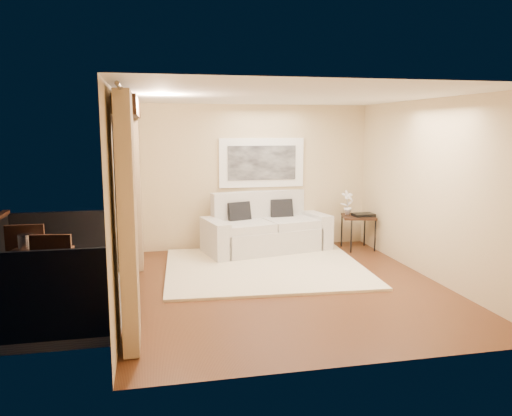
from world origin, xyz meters
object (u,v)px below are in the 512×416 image
object	(u,v)px
orchid	(348,203)
ice_bucket	(26,242)
balcony_chair_far	(29,258)
balcony_chair_near	(50,275)
bistro_table	(37,258)
sofa	(265,231)
side_table	(359,219)

from	to	relation	value
orchid	ice_bucket	world-z (taller)	orchid
balcony_chair_far	balcony_chair_near	distance (m)	0.94
orchid	bistro_table	bearing A→B (deg)	-153.77
ice_bucket	sofa	bearing A→B (deg)	34.41
orchid	balcony_chair_far	size ratio (longest dim) A/B	0.43
balcony_chair_near	ice_bucket	size ratio (longest dim) A/B	5.34
balcony_chair_far	balcony_chair_near	world-z (taller)	balcony_chair_far
balcony_chair_far	sofa	bearing A→B (deg)	-147.82
side_table	balcony_chair_near	xyz separation A→B (m)	(-4.95, -2.79, 0.04)
balcony_chair_far	ice_bucket	distance (m)	0.39
side_table	bistro_table	bearing A→B (deg)	-155.78
orchid	bistro_table	size ratio (longest dim) A/B	0.58
sofa	balcony_chair_near	xyz separation A→B (m)	(-3.19, -2.99, 0.24)
bistro_table	ice_bucket	distance (m)	0.24
sofa	ice_bucket	bearing A→B (deg)	-157.59
orchid	balcony_chair_near	bearing A→B (deg)	-148.50
orchid	sofa	bearing A→B (deg)	177.81
side_table	orchid	size ratio (longest dim) A/B	1.55
side_table	ice_bucket	bearing A→B (deg)	-157.16
side_table	ice_bucket	distance (m)	5.77
orchid	balcony_chair_far	world-z (taller)	orchid
sofa	balcony_chair_near	bearing A→B (deg)	-148.89
orchid	bistro_table	world-z (taller)	orchid
ice_bucket	orchid	bearing A→B (deg)	24.79
balcony_chair_far	ice_bucket	world-z (taller)	balcony_chair_far
balcony_chair_far	ice_bucket	bearing A→B (deg)	100.86
bistro_table	balcony_chair_far	world-z (taller)	balcony_chair_far
side_table	bistro_table	distance (m)	5.68
bistro_table	balcony_chair_near	xyz separation A→B (m)	(0.22, -0.46, -0.09)
bistro_table	balcony_chair_near	distance (m)	0.52
orchid	balcony_chair_far	xyz separation A→B (m)	(-5.19, -2.09, -0.25)
orchid	ice_bucket	distance (m)	5.66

